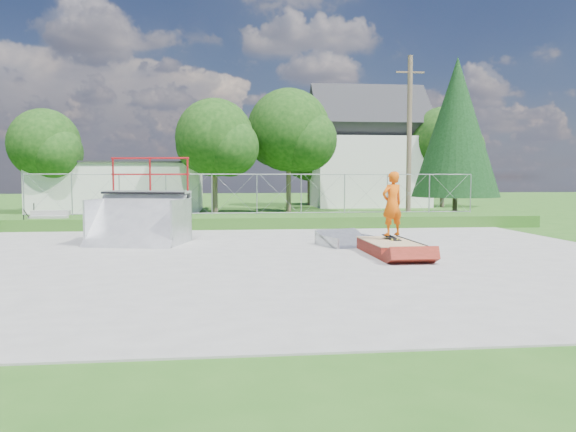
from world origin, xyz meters
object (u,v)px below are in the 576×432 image
(quarter_pipe, at_px, (137,201))
(flat_bank_ramp, at_px, (347,239))
(grind_box, at_px, (389,248))
(skater, at_px, (392,206))

(quarter_pipe, relative_size, flat_bank_ramp, 1.81)
(flat_bank_ramp, bearing_deg, quarter_pipe, 152.34)
(quarter_pipe, distance_m, flat_bank_ramp, 6.72)
(grind_box, xyz_separation_m, flat_bank_ramp, (-0.80, 1.93, 0.03))
(flat_bank_ramp, bearing_deg, grind_box, -85.43)
(quarter_pipe, distance_m, skater, 7.95)
(grind_box, relative_size, skater, 1.43)
(grind_box, bearing_deg, quarter_pipe, 156.67)
(grind_box, bearing_deg, skater, 63.55)
(quarter_pipe, relative_size, skater, 1.55)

